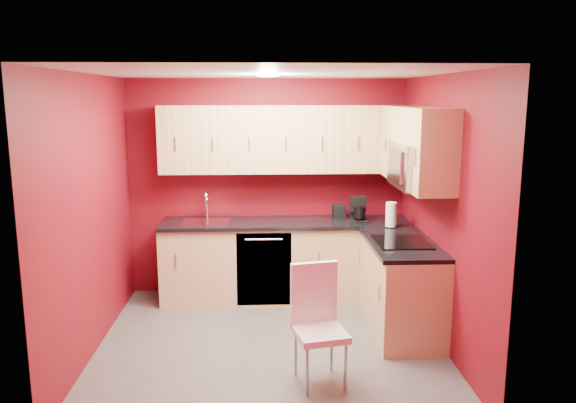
{
  "coord_description": "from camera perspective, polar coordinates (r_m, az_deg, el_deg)",
  "views": [
    {
      "loc": [
        -0.06,
        -4.99,
        2.3
      ],
      "look_at": [
        0.2,
        0.55,
        1.26
      ],
      "focal_mm": 35.0,
      "sensor_mm": 36.0,
      "label": 1
    }
  ],
  "objects": [
    {
      "name": "base_cabinets_back",
      "position": [
        6.47,
        -0.23,
        -6.1
      ],
      "size": [
        2.8,
        0.6,
        0.87
      ],
      "primitive_type": "cube",
      "color": "tan",
      "rests_on": "floor"
    },
    {
      "name": "base_cabinets_right",
      "position": [
        5.72,
        11.38,
        -8.58
      ],
      "size": [
        0.6,
        1.3,
        0.87
      ],
      "primitive_type": "cube",
      "color": "tan",
      "rests_on": "floor"
    },
    {
      "name": "countertop_right",
      "position": [
        5.57,
        11.43,
        -4.21
      ],
      "size": [
        0.63,
        1.27,
        0.04
      ],
      "primitive_type": "cube",
      "color": "black",
      "rests_on": "base_cabinets_right"
    },
    {
      "name": "downlight",
      "position": [
        5.29,
        -2.05,
        12.65
      ],
      "size": [
        0.2,
        0.2,
        0.01
      ],
      "primitive_type": "cylinder",
      "color": "white",
      "rests_on": "ceiling"
    },
    {
      "name": "microwave",
      "position": [
        5.42,
        12.94,
        3.61
      ],
      "size": [
        0.42,
        0.76,
        0.42
      ],
      "color": "silver",
      "rests_on": "upper_cabinets_right"
    },
    {
      "name": "sink",
      "position": [
        6.37,
        -8.36,
        -1.74
      ],
      "size": [
        0.52,
        0.42,
        0.35
      ],
      "color": "silver",
      "rests_on": "countertop_back"
    },
    {
      "name": "wall_left",
      "position": [
        5.33,
        -19.41,
        -1.33
      ],
      "size": [
        0.0,
        3.0,
        3.0
      ],
      "primitive_type": "plane",
      "rotation": [
        1.57,
        0.0,
        1.57
      ],
      "color": "#68090F",
      "rests_on": "floor"
    },
    {
      "name": "paper_towel",
      "position": [
        6.13,
        10.43,
        -1.34
      ],
      "size": [
        0.19,
        0.19,
        0.27
      ],
      "primitive_type": null,
      "rotation": [
        0.0,
        0.0,
        0.26
      ],
      "color": "white",
      "rests_on": "countertop_right"
    },
    {
      "name": "wall_right",
      "position": [
        5.36,
        15.45,
        -1.03
      ],
      "size": [
        0.0,
        3.0,
        3.0
      ],
      "primitive_type": "plane",
      "rotation": [
        1.57,
        0.0,
        -1.57
      ],
      "color": "#68090F",
      "rests_on": "floor"
    },
    {
      "name": "wall_front",
      "position": [
        3.64,
        -1.61,
        -6.12
      ],
      "size": [
        3.2,
        0.0,
        3.2
      ],
      "primitive_type": "plane",
      "rotation": [
        -1.57,
        0.0,
        0.0
      ],
      "color": "#68090F",
      "rests_on": "floor"
    },
    {
      "name": "cooktop",
      "position": [
        5.53,
        11.48,
        -4.06
      ],
      "size": [
        0.5,
        0.55,
        0.01
      ],
      "primitive_type": "cube",
      "color": "black",
      "rests_on": "countertop_right"
    },
    {
      "name": "wall_back",
      "position": [
        6.57,
        -2.09,
        1.46
      ],
      "size": [
        3.2,
        0.0,
        3.2
      ],
      "primitive_type": "plane",
      "rotation": [
        1.57,
        0.0,
        0.0
      ],
      "color": "#68090F",
      "rests_on": "floor"
    },
    {
      "name": "floor",
      "position": [
        5.49,
        -1.84,
        -14.1
      ],
      "size": [
        3.2,
        3.2,
        0.0
      ],
      "primitive_type": "plane",
      "color": "#53504E",
      "rests_on": "ground"
    },
    {
      "name": "coffee_maker",
      "position": [
        6.33,
        7.27,
        -0.84
      ],
      "size": [
        0.19,
        0.24,
        0.28
      ],
      "primitive_type": null,
      "rotation": [
        0.0,
        0.0,
        0.12
      ],
      "color": "black",
      "rests_on": "countertop_back"
    },
    {
      "name": "upper_cabinets_right",
      "position": [
        5.64,
        12.69,
        6.21
      ],
      "size": [
        0.35,
        1.55,
        0.75
      ],
      "color": "tan",
      "rests_on": "wall_right"
    },
    {
      "name": "ceiling",
      "position": [
        4.99,
        -2.01,
        12.94
      ],
      "size": [
        3.2,
        3.2,
        0.0
      ],
      "primitive_type": "plane",
      "rotation": [
        3.14,
        0.0,
        0.0
      ],
      "color": "white",
      "rests_on": "wall_back"
    },
    {
      "name": "dining_chair",
      "position": [
        4.61,
        3.29,
        -12.58
      ],
      "size": [
        0.47,
        0.48,
        0.97
      ],
      "primitive_type": null,
      "rotation": [
        0.0,
        0.0,
        0.21
      ],
      "color": "white",
      "rests_on": "floor"
    },
    {
      "name": "dishwasher_front",
      "position": [
        6.19,
        -2.45,
        -6.9
      ],
      "size": [
        0.6,
        0.02,
        0.82
      ],
      "primitive_type": "cube",
      "color": "black",
      "rests_on": "base_cabinets_back"
    },
    {
      "name": "countertop_back",
      "position": [
        6.34,
        -0.23,
        -2.19
      ],
      "size": [
        2.8,
        0.63,
        0.04
      ],
      "primitive_type": "cube",
      "color": "black",
      "rests_on": "base_cabinets_back"
    },
    {
      "name": "napkin_holder",
      "position": [
        6.51,
        5.21,
        -1.03
      ],
      "size": [
        0.15,
        0.15,
        0.15
      ],
      "primitive_type": null,
      "rotation": [
        0.0,
        0.0,
        0.06
      ],
      "color": "black",
      "rests_on": "countertop_back"
    },
    {
      "name": "upper_cabinets_back",
      "position": [
        6.34,
        -0.29,
        6.36
      ],
      "size": [
        2.8,
        0.35,
        0.75
      ],
      "primitive_type": "cube",
      "color": "tan",
      "rests_on": "wall_back"
    }
  ]
}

